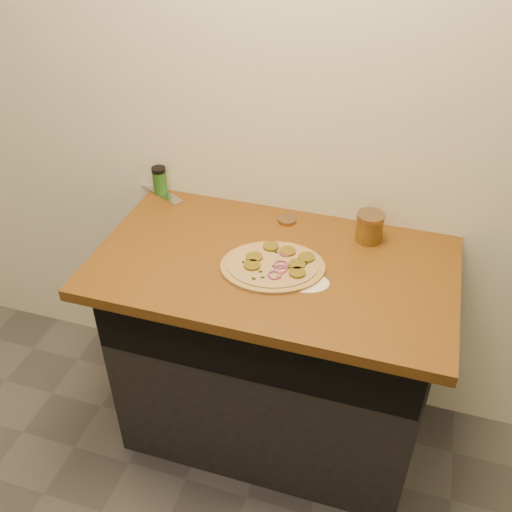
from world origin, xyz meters
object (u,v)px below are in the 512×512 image
(salsa_jar, at_px, (369,227))
(chefs_knife, at_px, (148,184))
(pizza, at_px, (274,265))
(spice_shaker, at_px, (160,180))

(salsa_jar, bearing_deg, chefs_knife, 172.05)
(pizza, bearing_deg, salsa_jar, 42.78)
(pizza, distance_m, spice_shaker, 0.65)
(chefs_knife, height_order, spice_shaker, spice_shaker)
(chefs_knife, distance_m, salsa_jar, 0.92)
(salsa_jar, relative_size, spice_shaker, 0.95)
(chefs_knife, xyz_separation_m, salsa_jar, (0.91, -0.13, 0.05))
(pizza, relative_size, chefs_knife, 1.29)
(pizza, relative_size, salsa_jar, 3.96)
(pizza, bearing_deg, spice_shaker, 149.01)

